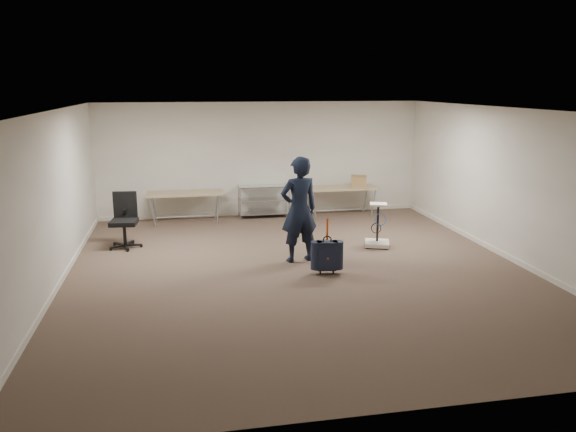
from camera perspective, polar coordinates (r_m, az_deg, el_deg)
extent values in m
plane|color=#47362B|center=(9.97, 1.11, -5.54)|extent=(9.00, 9.00, 0.00)
plane|color=beige|center=(13.99, -2.71, 5.79)|extent=(8.00, 0.00, 8.00)
plane|color=beige|center=(5.44, 11.11, -6.44)|extent=(8.00, 0.00, 8.00)
plane|color=beige|center=(9.63, -22.85, 1.36)|extent=(0.00, 9.00, 9.00)
plane|color=beige|center=(11.14, 21.73, 2.95)|extent=(0.00, 9.00, 9.00)
plane|color=white|center=(9.45, 1.18, 10.75)|extent=(8.00, 8.00, 0.00)
cube|color=silver|center=(14.22, -2.65, 0.38)|extent=(8.00, 0.02, 0.10)
cube|color=silver|center=(9.96, -22.10, -6.26)|extent=(0.02, 9.00, 0.10)
cube|color=silver|center=(11.43, 21.11, -3.72)|extent=(0.02, 9.00, 0.10)
cube|color=#8E7A57|center=(13.42, -10.40, 2.29)|extent=(1.80, 0.75, 0.03)
cylinder|color=#94979C|center=(13.53, -10.30, -0.05)|extent=(1.50, 0.02, 0.02)
cylinder|color=#94979C|center=(13.21, -13.57, 0.35)|extent=(0.13, 0.04, 0.69)
cylinder|color=#94979C|center=(13.22, -7.07, 0.63)|extent=(0.13, 0.04, 0.69)
cylinder|color=#94979C|center=(13.80, -13.47, 0.89)|extent=(0.13, 0.04, 0.69)
cylinder|color=#94979C|center=(13.81, -7.24, 1.16)|extent=(0.13, 0.04, 0.69)
cube|color=#8E7A57|center=(13.96, 5.40, 2.87)|extent=(1.80, 0.75, 0.03)
cylinder|color=#94979C|center=(14.08, 5.35, 0.62)|extent=(1.50, 0.02, 0.02)
cylinder|color=#94979C|center=(13.56, 2.67, 1.03)|extent=(0.13, 0.04, 0.69)
cylinder|color=#94979C|center=(13.98, 8.66, 1.27)|extent=(0.13, 0.04, 0.69)
cylinder|color=#94979C|center=(14.13, 2.10, 1.54)|extent=(0.13, 0.04, 0.69)
cylinder|color=#94979C|center=(14.54, 7.88, 1.75)|extent=(0.13, 0.04, 0.69)
cylinder|color=silver|center=(13.57, -4.85, 1.24)|extent=(0.02, 0.02, 0.80)
cylinder|color=silver|center=(13.75, 0.13, 1.44)|extent=(0.02, 0.02, 0.80)
cylinder|color=silver|center=(14.01, -5.05, 1.61)|extent=(0.02, 0.02, 0.80)
cylinder|color=silver|center=(14.18, -0.22, 1.80)|extent=(0.02, 0.02, 0.80)
cube|color=silver|center=(13.93, -2.48, 0.32)|extent=(1.20, 0.45, 0.02)
cube|color=silver|center=(13.85, -2.49, 1.73)|extent=(1.20, 0.45, 0.02)
cube|color=silver|center=(13.79, -2.50, 3.07)|extent=(1.20, 0.45, 0.01)
imported|color=black|center=(10.24, 1.12, 0.65)|extent=(0.79, 0.60, 1.96)
cube|color=black|center=(9.70, 3.98, -3.99)|extent=(0.38, 0.25, 0.49)
cube|color=black|center=(9.80, 3.95, -5.41)|extent=(0.34, 0.19, 0.03)
cylinder|color=black|center=(9.79, 3.29, -5.72)|extent=(0.03, 0.07, 0.07)
cylinder|color=black|center=(9.81, 4.61, -5.69)|extent=(0.03, 0.07, 0.07)
torus|color=black|center=(9.63, 4.01, -2.44)|extent=(0.16, 0.04, 0.15)
cube|color=#E5450C|center=(9.60, 4.01, -1.38)|extent=(0.03, 0.01, 0.38)
cylinder|color=black|center=(11.79, -16.19, -2.85)|extent=(0.67, 0.67, 0.10)
cylinder|color=black|center=(11.73, -16.26, -1.78)|extent=(0.07, 0.07, 0.45)
cube|color=black|center=(11.67, -16.33, -0.61)|extent=(0.56, 0.56, 0.09)
cube|color=black|center=(11.84, -16.22, 1.14)|extent=(0.47, 0.11, 0.54)
cube|color=beige|center=(11.56, 9.03, -2.76)|extent=(0.62, 0.62, 0.08)
cylinder|color=black|center=(11.33, 8.43, -3.26)|extent=(0.06, 0.06, 0.04)
cylinder|color=black|center=(11.49, 9.02, -0.66)|extent=(0.05, 0.05, 0.77)
cube|color=beige|center=(11.36, 9.17, 1.17)|extent=(0.41, 0.39, 0.04)
torus|color=blue|center=(11.37, 9.48, -0.33)|extent=(0.27, 0.18, 0.24)
cube|color=#9D6E49|center=(14.05, 7.19, 3.53)|extent=(0.43, 0.37, 0.28)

